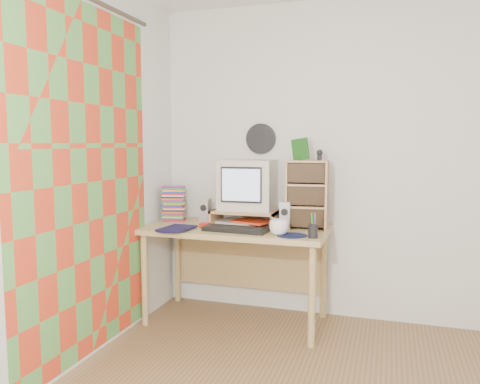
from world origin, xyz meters
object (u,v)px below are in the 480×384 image
Objects in this scene: crt_monitor at (247,185)px; diary at (165,226)px; cd_rack at (306,195)px; desk at (238,242)px; mug at (279,227)px; dvd_stack at (174,206)px; keyboard at (235,229)px.

diary is (-0.52, -0.40, -0.29)m from crt_monitor.
diary is (-1.00, -0.36, -0.23)m from cd_rack.
mug reaches higher than desk.
dvd_stack is 1.03m from mug.
cd_rack is (0.47, 0.29, 0.24)m from keyboard.
desk is 0.29m from keyboard.
mug reaches higher than diary.
crt_monitor is 0.72m from diary.
dvd_stack is 0.48× the size of cd_rack.
diary is (-0.48, -0.31, 0.16)m from desk.
keyboard is 1.93× the size of dvd_stack.
crt_monitor reaches higher than keyboard.
diary is at bearing -168.10° from keyboard.
diary is (0.11, -0.38, -0.10)m from dvd_stack.
dvd_stack is at bearing 111.48° from diary.
diary is at bearing -146.60° from desk.
crt_monitor is at bearing 43.06° from diary.
crt_monitor reaches higher than dvd_stack.
crt_monitor is at bearing 133.81° from mug.
dvd_stack reaches higher than keyboard.
dvd_stack is (-0.63, -0.02, -0.19)m from crt_monitor.
keyboard is 0.60m from cd_rack.
dvd_stack is at bearing 173.37° from desk.
crt_monitor is 0.56m from mug.
dvd_stack is at bearing 173.52° from cd_rack.
mug reaches higher than keyboard.
diary is at bearing -88.38° from dvd_stack.
keyboard reaches higher than desk.
crt_monitor reaches higher than desk.
keyboard is at bearing -77.55° from desk.
mug is (0.33, -0.03, 0.04)m from keyboard.
dvd_stack is at bearing 179.25° from crt_monitor.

